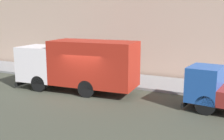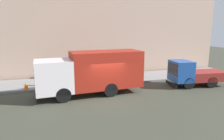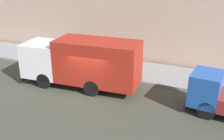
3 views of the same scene
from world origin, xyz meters
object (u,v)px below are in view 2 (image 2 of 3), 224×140
(small_flatbed_truck, at_px, (193,74))
(pedestrian_walking, at_px, (51,70))
(pedestrian_third, at_px, (48,75))
(traffic_cone_orange, at_px, (26,86))
(large_utility_truck, at_px, (92,71))
(street_sign_post, at_px, (107,67))
(pedestrian_standing, at_px, (73,68))

(small_flatbed_truck, bearing_deg, pedestrian_walking, 71.78)
(pedestrian_third, height_order, traffic_cone_orange, pedestrian_third)
(large_utility_truck, xyz_separation_m, street_sign_post, (2.31, -1.74, -0.20))
(pedestrian_standing, height_order, traffic_cone_orange, pedestrian_standing)
(pedestrian_standing, xyz_separation_m, traffic_cone_orange, (-2.85, 3.95, -0.65))
(pedestrian_walking, relative_size, street_sign_post, 0.71)
(pedestrian_walking, bearing_deg, street_sign_post, 63.38)
(large_utility_truck, distance_m, traffic_cone_orange, 5.58)
(large_utility_truck, relative_size, pedestrian_third, 4.57)
(pedestrian_walking, xyz_separation_m, traffic_cone_orange, (-2.91, 1.92, -0.61))
(pedestrian_third, bearing_deg, street_sign_post, 112.01)
(large_utility_truck, height_order, traffic_cone_orange, large_utility_truck)
(small_flatbed_truck, height_order, street_sign_post, street_sign_post)
(large_utility_truck, relative_size, pedestrian_walking, 4.71)
(pedestrian_third, distance_m, traffic_cone_orange, 1.88)
(pedestrian_standing, bearing_deg, street_sign_post, 8.56)
(small_flatbed_truck, relative_size, traffic_cone_orange, 9.11)
(pedestrian_third, relative_size, traffic_cone_orange, 3.15)
(large_utility_truck, height_order, pedestrian_walking, large_utility_truck)
(pedestrian_third, relative_size, street_sign_post, 0.73)
(large_utility_truck, distance_m, small_flatbed_truck, 8.84)
(small_flatbed_truck, xyz_separation_m, traffic_cone_orange, (2.42, 13.72, -0.62))
(small_flatbed_truck, distance_m, traffic_cone_orange, 13.95)
(large_utility_truck, height_order, small_flatbed_truck, large_utility_truck)
(small_flatbed_truck, relative_size, street_sign_post, 2.12)
(pedestrian_walking, relative_size, pedestrian_third, 0.97)
(traffic_cone_orange, bearing_deg, small_flatbed_truck, -99.98)
(street_sign_post, bearing_deg, traffic_cone_orange, 90.28)
(large_utility_truck, bearing_deg, small_flatbed_truck, -95.05)
(street_sign_post, bearing_deg, pedestrian_standing, 43.79)
(pedestrian_third, bearing_deg, traffic_cone_orange, -52.92)
(large_utility_truck, xyz_separation_m, pedestrian_standing, (5.12, 0.96, -0.69))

